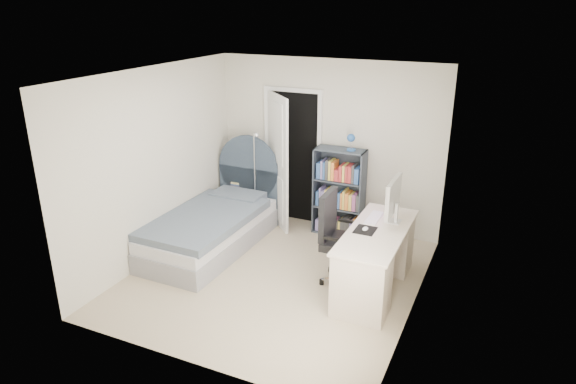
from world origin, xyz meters
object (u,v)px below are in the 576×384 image
at_px(floor_lamp, 256,188).
at_px(bookcase, 340,196).
at_px(desk, 376,257).
at_px(nightstand, 241,193).
at_px(office_chair, 338,234).
at_px(bed, 214,225).

relative_size(floor_lamp, bookcase, 0.96).
distance_m(bookcase, desk, 1.62).
xyz_separation_m(nightstand, office_chair, (2.07, -1.29, 0.24)).
height_order(bed, bookcase, bookcase).
height_order(floor_lamp, desk, floor_lamp).
relative_size(nightstand, bookcase, 0.39).
bearing_deg(desk, nightstand, 153.03).
relative_size(bed, desk, 1.40).
bearing_deg(nightstand, desk, -26.97).
height_order(bed, office_chair, bed).
height_order(nightstand, desk, desk).
relative_size(floor_lamp, office_chair, 1.28).
distance_m(nightstand, office_chair, 2.45).
bearing_deg(bed, nightstand, 99.53).
relative_size(nightstand, desk, 0.37).
bearing_deg(nightstand, floor_lamp, -27.43).
distance_m(nightstand, desk, 2.86).
bearing_deg(bookcase, office_chair, -71.83).
bearing_deg(floor_lamp, office_chair, -32.85).
distance_m(desk, office_chair, 0.52).
distance_m(floor_lamp, bookcase, 1.27).
bearing_deg(floor_lamp, bookcase, 10.27).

